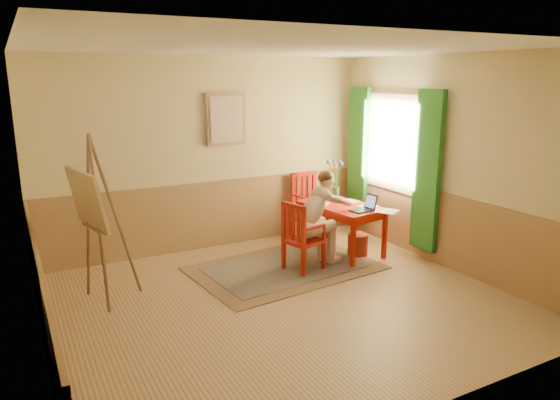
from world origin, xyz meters
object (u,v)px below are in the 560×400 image
figure (317,215)px  laptop (365,207)px  easel (91,206)px  table (341,211)px  chair_left (301,237)px  chair_back (309,205)px

figure → laptop: 0.70m
figure → easel: bearing=176.1°
table → easel: easel is taller
chair_left → easel: 2.62m
figure → easel: (-2.80, 0.19, 0.43)m
chair_back → easel: size_ratio=0.53×
laptop → easel: (-3.49, 0.30, 0.38)m
chair_left → figure: figure is taller
figure → easel: 2.84m
table → easel: bearing=-178.2°
chair_left → laptop: chair_left is taller
laptop → chair_left: bearing=176.3°
table → chair_back: bearing=90.3°
table → chair_left: chair_left is taller
table → laptop: bearing=-77.2°
chair_left → figure: size_ratio=0.72×
table → figure: 0.68m
table → laptop: (0.09, -0.41, 0.13)m
figure → table: bearing=26.5°
table → chair_back: (-0.01, 0.89, -0.12)m
table → easel: 3.44m
easel → chair_left: bearing=-5.5°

